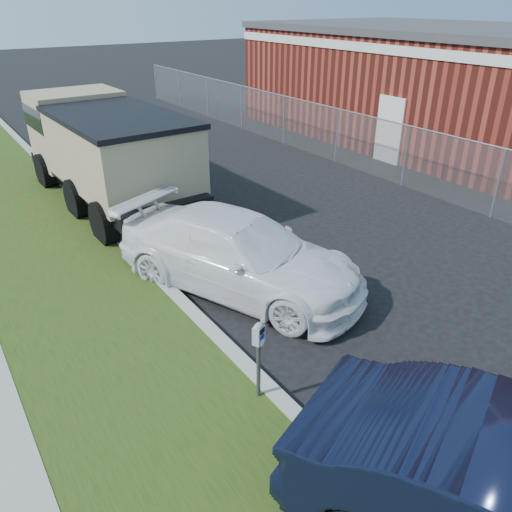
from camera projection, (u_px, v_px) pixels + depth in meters
ground at (348, 305)px, 9.29m from camera, size 120.00×120.00×0.00m
streetside at (5, 351)px, 7.95m from camera, size 6.12×50.00×0.15m
chainlink_fence at (338, 125)px, 16.84m from camera, size 0.06×30.06×30.00m
brick_building at (433, 80)px, 20.17m from camera, size 9.20×14.20×4.17m
parking_meter at (259, 345)px, 6.59m from camera, size 0.20×0.17×1.23m
white_wagon at (235, 252)px, 9.60m from camera, size 3.92×5.44×1.46m
dump_truck at (105, 146)px, 13.50m from camera, size 2.94×6.93×2.68m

